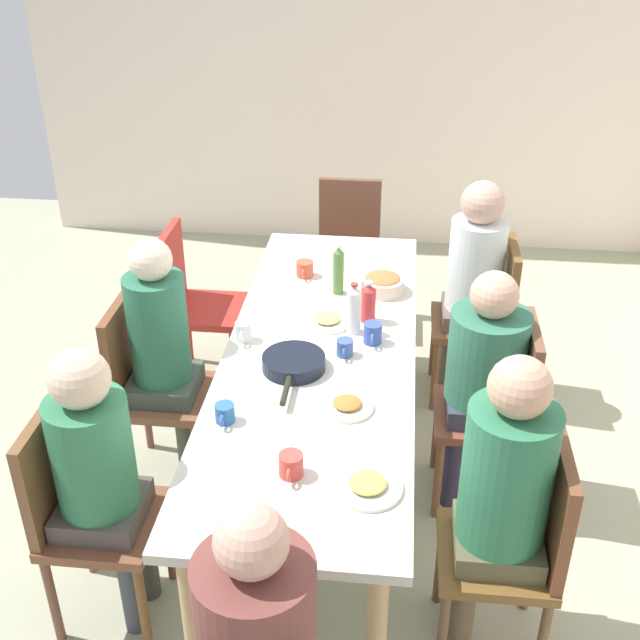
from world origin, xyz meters
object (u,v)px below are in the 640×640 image
Objects in this scene: cup_2 at (291,465)px; bottle_2 at (354,309)px; chair_5 at (348,245)px; person_4 at (483,367)px; plate_2 at (347,406)px; person_1 at (473,274)px; chair_3 at (148,382)px; person_3 at (163,345)px; cup_0 at (345,348)px; plate_0 at (328,321)px; cup_4 at (373,333)px; bottle_1 at (338,271)px; cup_3 at (243,332)px; bowl_0 at (383,283)px; chair_1 at (486,313)px; chair_2 at (81,507)px; chair_7 at (192,298)px; person_2 at (98,467)px; bottle_0 at (368,303)px; dining_table at (320,365)px; cup_1 at (225,413)px; serving_pan at (294,363)px; chair_0 at (520,542)px; person_0 at (502,487)px; chair_4 at (500,404)px; plate_1 at (368,486)px; cup_5 at (305,269)px.

cup_2 is 0.50× the size of bottle_2.
person_4 is at bearing 23.47° from chair_5.
plate_2 is at bearing 1.80° from bottle_2.
person_1 is 1.37× the size of chair_3.
person_3 is 11.43× the size of cup_0.
cup_4 is (0.14, 0.21, 0.03)m from plate_0.
cup_3 is at bearing -37.25° from bottle_1.
chair_3 is 1.21m from bowl_0.
chair_1 is 1.00× the size of chair_2.
plate_0 is 1.81× the size of cup_4.
bottle_1 is (-0.31, 0.02, 0.11)m from plate_0.
chair_7 is 7.77× the size of cup_4.
person_2 reaches higher than bottle_0.
chair_5 reaches higher than dining_table.
plate_0 is 1.91× the size of cup_1.
plate_0 is (0.59, -0.69, 0.01)m from person_1.
cup_1 reaches higher than serving_pan.
chair_0 is 1.15m from cup_1.
person_3 is at bearing -115.93° from plate_2.
chair_1 is 1.00× the size of chair_7.
person_0 reaches higher than bottle_1.
bottle_1 is at bearing 148.88° from chair_2.
chair_4 reaches higher than cup_3.
plate_0 is 0.89× the size of plate_1.
cup_4 is at bearing 54.13° from chair_7.
person_0 reaches higher than bottle_2.
bottle_1 is (0.17, 0.18, 0.08)m from cup_5.
bottle_1 is (-0.49, 0.37, 0.08)m from cup_3.
person_4 reaches higher than bottle_2.
plate_2 is at bearing -53.14° from person_4.
cup_0 reaches higher than plate_1.
cup_1 is at bearing -31.09° from bottle_2.
serving_pan is 4.02× the size of cup_1.
chair_3 is (-0.82, -1.49, -0.24)m from person_0.
dining_table is 1.08m from person_2.
bowl_0 is at bearing 154.10° from cup_1.
chair_4 reaches higher than cup_2.
serving_pan is 0.87m from cup_5.
chair_0 is 4.18× the size of bowl_0.
cup_5 is (-1.52, 0.63, 0.26)m from chair_2.
dining_table is at bearing -68.15° from cup_4.
person_2 is at bearing -45.33° from cup_4.
person_3 is 1.39m from person_4.
person_0 is 1.39× the size of chair_7.
chair_3 is 3.71× the size of bottle_2.
cup_0 is (-0.79, -0.68, 0.26)m from chair_0.
person_0 is 2.53m from chair_5.
cup_5 is at bearing 138.09° from chair_3.
cup_2 is (1.05, -0.02, 0.03)m from plate_0.
person_1 is 0.74m from bottle_0.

